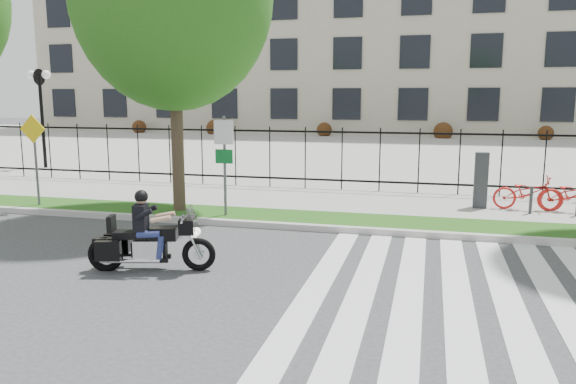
# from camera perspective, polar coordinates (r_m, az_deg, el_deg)

# --- Properties ---
(ground) EXTENTS (120.00, 120.00, 0.00)m
(ground) POSITION_cam_1_polar(r_m,az_deg,el_deg) (9.89, -10.12, -8.93)
(ground) COLOR #373739
(ground) RESTS_ON ground
(curb) EXTENTS (60.00, 0.20, 0.15)m
(curb) POSITION_cam_1_polar(r_m,az_deg,el_deg) (13.56, -2.97, -3.32)
(curb) COLOR #B2AFA7
(curb) RESTS_ON ground
(grass_verge) EXTENTS (60.00, 1.50, 0.15)m
(grass_verge) POSITION_cam_1_polar(r_m,az_deg,el_deg) (14.35, -1.96, -2.58)
(grass_verge) COLOR #1D5014
(grass_verge) RESTS_ON ground
(sidewalk) EXTENTS (60.00, 3.50, 0.15)m
(sidewalk) POSITION_cam_1_polar(r_m,az_deg,el_deg) (16.72, 0.44, -0.80)
(sidewalk) COLOR #9D9B93
(sidewalk) RESTS_ON ground
(plaza) EXTENTS (80.00, 34.00, 0.10)m
(plaza) POSITION_cam_1_polar(r_m,az_deg,el_deg) (33.88, 7.61, 4.46)
(plaza) COLOR #9D9B93
(plaza) RESTS_ON ground
(crosswalk_stripes) EXTENTS (5.70, 8.00, 0.01)m
(crosswalk_stripes) POSITION_cam_1_polar(r_m,az_deg,el_deg) (9.11, 19.32, -10.96)
(crosswalk_stripes) COLOR silver
(crosswalk_stripes) RESTS_ON ground
(iron_fence) EXTENTS (30.00, 0.06, 2.00)m
(iron_fence) POSITION_cam_1_polar(r_m,az_deg,el_deg) (18.25, 1.77, 3.50)
(iron_fence) COLOR black
(iron_fence) RESTS_ON sidewalk
(office_building) EXTENTS (60.00, 21.90, 20.15)m
(office_building) POSITION_cam_1_polar(r_m,az_deg,el_deg) (54.00, 10.49, 16.89)
(office_building) COLOR #A8A088
(office_building) RESTS_ON ground
(lamp_post_left) EXTENTS (1.06, 0.70, 4.25)m
(lamp_post_left) POSITION_cam_1_polar(r_m,az_deg,el_deg) (25.97, -23.86, 9.10)
(lamp_post_left) COLOR black
(lamp_post_left) RESTS_ON ground
(sign_pole_regulatory) EXTENTS (0.50, 0.09, 2.50)m
(sign_pole_regulatory) POSITION_cam_1_polar(r_m,az_deg,el_deg) (14.07, -6.50, 3.99)
(sign_pole_regulatory) COLOR #59595B
(sign_pole_regulatory) RESTS_ON grass_verge
(sign_pole_warning) EXTENTS (0.78, 0.09, 2.49)m
(sign_pole_warning) POSITION_cam_1_polar(r_m,az_deg,el_deg) (16.83, -24.35, 4.13)
(sign_pole_warning) COLOR #59595B
(sign_pole_warning) RESTS_ON grass_verge
(motorcycle_rider) EXTENTS (2.28, 0.99, 1.79)m
(motorcycle_rider) POSITION_cam_1_polar(r_m,az_deg,el_deg) (10.45, -13.81, -4.63)
(motorcycle_rider) COLOR black
(motorcycle_rider) RESTS_ON ground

